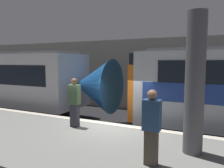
% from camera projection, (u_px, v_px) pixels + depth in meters
% --- Properties ---
extents(ground_plane, '(120.00, 120.00, 0.00)m').
position_uv_depth(ground_plane, '(111.00, 149.00, 8.17)').
color(ground_plane, black).
extents(platform, '(40.00, 4.05, 1.01)m').
position_uv_depth(platform, '(81.00, 157.00, 6.30)').
color(platform, slate).
rests_on(platform, ground).
extents(station_rear_barrier, '(50.00, 0.15, 4.73)m').
position_uv_depth(station_rear_barrier, '(156.00, 75.00, 13.95)').
color(station_rear_barrier, '#9E998E').
rests_on(station_rear_barrier, ground).
extents(support_pillar_near, '(0.47, 0.47, 3.45)m').
position_uv_depth(support_pillar_near, '(195.00, 84.00, 5.27)').
color(support_pillar_near, '#56565B').
rests_on(support_pillar_near, platform).
extents(person_waiting, '(0.38, 0.24, 1.67)m').
position_uv_depth(person_waiting, '(152.00, 126.00, 4.72)').
color(person_waiting, '#473D33').
rests_on(person_waiting, platform).
extents(person_walking, '(0.38, 0.24, 1.69)m').
position_uv_depth(person_walking, '(75.00, 101.00, 7.52)').
color(person_walking, '#2D2D38').
rests_on(person_walking, platform).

